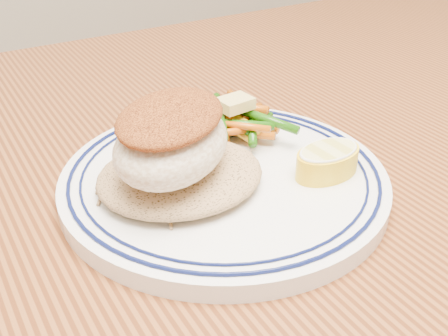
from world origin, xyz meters
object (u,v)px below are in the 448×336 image
vegetable_pile (231,123)px  fish_fillet (171,137)px  plate (224,179)px  lemon_wedge (327,160)px  rice_pilaf (180,172)px  dining_table (180,303)px

vegetable_pile → fish_fillet: bearing=-146.3°
fish_fillet → vegetable_pile: 0.11m
plate → lemon_wedge: (0.07, -0.04, 0.02)m
fish_fillet → rice_pilaf: bearing=29.6°
plate → rice_pilaf: size_ratio=2.02×
dining_table → plate: 0.12m
fish_fillet → lemon_wedge: bearing=-18.3°
rice_pilaf → dining_table: bearing=-138.4°
rice_pilaf → lemon_wedge: 0.12m
plate → vegetable_pile: (0.04, 0.05, 0.02)m
plate → vegetable_pile: bearing=54.3°
fish_fillet → vegetable_pile: bearing=33.7°
dining_table → plate: (0.05, 0.01, 0.11)m
rice_pilaf → vegetable_pile: size_ratio=1.28×
fish_fillet → vegetable_pile: size_ratio=1.31×
dining_table → vegetable_pile: 0.16m
vegetable_pile → lemon_wedge: vegetable_pile is taller
plate → rice_pilaf: (-0.04, 0.00, 0.02)m
dining_table → vegetable_pile: vegetable_pile is taller
plate → rice_pilaf: bearing=177.9°
dining_table → lemon_wedge: (0.12, -0.03, 0.12)m
vegetable_pile → dining_table: bearing=-144.9°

